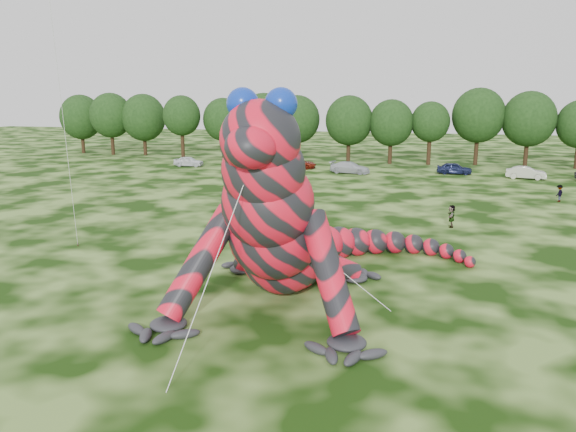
# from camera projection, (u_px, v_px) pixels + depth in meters

# --- Properties ---
(ground) EXTENTS (240.00, 240.00, 0.00)m
(ground) POSITION_uv_depth(u_px,v_px,m) (396.00, 328.00, 24.10)
(ground) COLOR #16330A
(ground) RESTS_ON ground
(inflatable_gecko) EXTENTS (17.18, 20.37, 10.14)m
(inflatable_gecko) POSITION_uv_depth(u_px,v_px,m) (290.00, 191.00, 28.07)
(inflatable_gecko) COLOR red
(inflatable_gecko) RESTS_ON ground
(tree_0) EXTENTS (6.91, 6.22, 9.51)m
(tree_0) POSITION_uv_depth(u_px,v_px,m) (81.00, 124.00, 92.07)
(tree_0) COLOR black
(tree_0) RESTS_ON ground
(tree_1) EXTENTS (6.74, 6.07, 9.81)m
(tree_1) POSITION_uv_depth(u_px,v_px,m) (111.00, 124.00, 89.46)
(tree_1) COLOR black
(tree_1) RESTS_ON ground
(tree_2) EXTENTS (7.04, 6.34, 9.64)m
(tree_2) POSITION_uv_depth(u_px,v_px,m) (144.00, 125.00, 88.89)
(tree_2) COLOR black
(tree_2) RESTS_ON ground
(tree_3) EXTENTS (5.81, 5.23, 9.44)m
(tree_3) POSITION_uv_depth(u_px,v_px,m) (182.00, 127.00, 85.58)
(tree_3) COLOR black
(tree_3) RESTS_ON ground
(tree_4) EXTENTS (6.22, 5.60, 9.06)m
(tree_4) POSITION_uv_depth(u_px,v_px,m) (223.00, 128.00, 85.74)
(tree_4) COLOR black
(tree_4) RESTS_ON ground
(tree_5) EXTENTS (7.16, 6.44, 9.80)m
(tree_5) POSITION_uv_depth(u_px,v_px,m) (264.00, 126.00, 83.86)
(tree_5) COLOR black
(tree_5) RESTS_ON ground
(tree_6) EXTENTS (6.52, 5.86, 9.49)m
(tree_6) POSITION_uv_depth(u_px,v_px,m) (297.00, 128.00, 80.92)
(tree_6) COLOR black
(tree_6) RESTS_ON ground
(tree_7) EXTENTS (6.68, 6.01, 9.48)m
(tree_7) POSITION_uv_depth(u_px,v_px,m) (349.00, 129.00, 79.27)
(tree_7) COLOR black
(tree_7) RESTS_ON ground
(tree_8) EXTENTS (6.14, 5.53, 8.94)m
(tree_8) POSITION_uv_depth(u_px,v_px,m) (391.00, 132.00, 78.11)
(tree_8) COLOR black
(tree_8) RESTS_ON ground
(tree_9) EXTENTS (5.27, 4.74, 8.68)m
(tree_9) POSITION_uv_depth(u_px,v_px,m) (430.00, 133.00, 77.23)
(tree_9) COLOR black
(tree_9) RESTS_ON ground
(tree_10) EXTENTS (7.09, 6.38, 10.50)m
(tree_10) POSITION_uv_depth(u_px,v_px,m) (478.00, 127.00, 76.71)
(tree_10) COLOR black
(tree_10) RESTS_ON ground
(tree_11) EXTENTS (7.01, 6.31, 10.07)m
(tree_11) POSITION_uv_depth(u_px,v_px,m) (528.00, 129.00, 74.88)
(tree_11) COLOR black
(tree_11) RESTS_ON ground
(car_0) EXTENTS (4.07, 1.74, 1.37)m
(car_0) POSITION_uv_depth(u_px,v_px,m) (189.00, 161.00, 76.11)
(car_0) COLOR white
(car_0) RESTS_ON ground
(car_1) EXTENTS (4.29, 2.18, 1.35)m
(car_1) POSITION_uv_depth(u_px,v_px,m) (246.00, 163.00, 74.49)
(car_1) COLOR black
(car_1) RESTS_ON ground
(car_2) EXTENTS (4.69, 2.38, 1.27)m
(car_2) POSITION_uv_depth(u_px,v_px,m) (299.00, 164.00, 74.18)
(car_2) COLOR maroon
(car_2) RESTS_ON ground
(car_3) EXTENTS (5.25, 2.85, 1.45)m
(car_3) POSITION_uv_depth(u_px,v_px,m) (350.00, 168.00, 69.67)
(car_3) COLOR silver
(car_3) RESTS_ON ground
(car_4) EXTENTS (4.23, 1.72, 1.44)m
(car_4) POSITION_uv_depth(u_px,v_px,m) (454.00, 168.00, 69.00)
(car_4) COLOR #171E45
(car_4) RESTS_ON ground
(car_5) EXTENTS (4.61, 2.19, 1.46)m
(car_5) POSITION_uv_depth(u_px,v_px,m) (526.00, 173.00, 65.12)
(car_5) COLOR beige
(car_5) RESTS_ON ground
(spectator_5) EXTENTS (0.52, 1.57, 1.69)m
(spectator_5) POSITION_uv_depth(u_px,v_px,m) (451.00, 216.00, 41.87)
(spectator_5) COLOR gray
(spectator_5) RESTS_ON ground
(spectator_2) EXTENTS (1.08, 1.17, 1.59)m
(spectator_2) POSITION_uv_depth(u_px,v_px,m) (559.00, 193.00, 51.53)
(spectator_2) COLOR gray
(spectator_2) RESTS_ON ground
(spectator_1) EXTENTS (1.05, 1.00, 1.71)m
(spectator_1) POSITION_uv_depth(u_px,v_px,m) (291.00, 202.00, 47.06)
(spectator_1) COLOR gray
(spectator_1) RESTS_ON ground
(spectator_0) EXTENTS (0.69, 0.81, 1.89)m
(spectator_0) POSITION_uv_depth(u_px,v_px,m) (269.00, 197.00, 48.98)
(spectator_0) COLOR gray
(spectator_0) RESTS_ON ground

